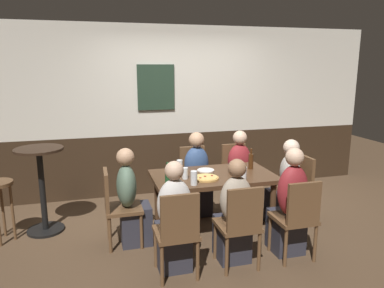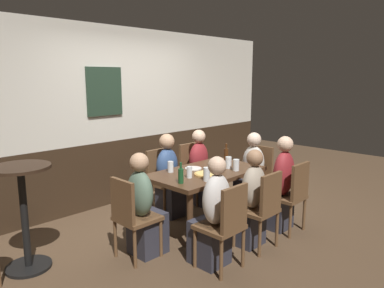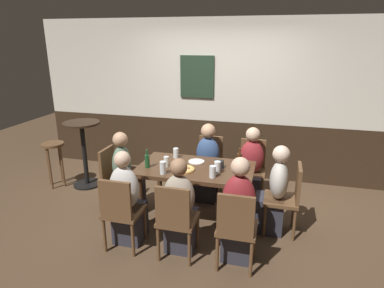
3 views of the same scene
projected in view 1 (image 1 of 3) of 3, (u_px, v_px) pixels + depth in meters
name	position (u px, v px, depth m)	size (l,w,h in m)	color
ground_plane	(213.00, 232.00, 4.47)	(12.00, 12.00, 0.00)	#4C3826
wall_back	(180.00, 111.00, 5.75)	(6.40, 0.13, 2.60)	#332316
dining_table	(213.00, 182.00, 4.33)	(1.44, 0.83, 0.74)	#472D1C
chair_right_far	(236.00, 171.00, 5.31)	(0.40, 0.40, 0.88)	brown
chair_head_west	(117.00, 203.00, 4.07)	(0.40, 0.40, 0.88)	brown
chair_head_east	(297.00, 186.00, 4.66)	(0.40, 0.40, 0.88)	brown
chair_left_near	(178.00, 230.00, 3.42)	(0.40, 0.40, 0.88)	brown
chair_right_near	(297.00, 215.00, 3.75)	(0.40, 0.40, 0.88)	brown
chair_mid_near	(240.00, 222.00, 3.58)	(0.40, 0.40, 0.88)	brown
chair_mid_far	(194.00, 174.00, 5.15)	(0.40, 0.40, 0.88)	brown
person_right_far	(240.00, 176.00, 5.16)	(0.34, 0.37, 1.11)	#2D2D38
person_head_west	(131.00, 204.00, 4.12)	(0.37, 0.34, 1.12)	#2D2D38
person_head_east	(286.00, 189.00, 4.62)	(0.37, 0.34, 1.11)	#2D2D38
person_left_near	(174.00, 225.00, 3.58)	(0.34, 0.37, 1.13)	#2D2D38
person_right_near	(289.00, 209.00, 3.90)	(0.34, 0.37, 1.18)	#2D2D38
person_mid_near	(234.00, 219.00, 3.74)	(0.34, 0.37, 1.11)	#2D2D38
person_mid_far	(197.00, 179.00, 5.00)	(0.34, 0.37, 1.12)	#2D2D38
pizza	(206.00, 178.00, 4.15)	(0.29, 0.29, 0.03)	tan
highball_clear	(243.00, 174.00, 4.12)	(0.08, 0.08, 0.14)	silver
pint_glass_pale	(180.00, 166.00, 4.46)	(0.07, 0.07, 0.13)	silver
beer_glass_tall	(194.00, 179.00, 3.93)	(0.07, 0.07, 0.15)	silver
tumbler_water	(185.00, 174.00, 4.14)	(0.06, 0.06, 0.13)	silver
tumbler_short	(241.00, 170.00, 4.26)	(0.08, 0.08, 0.15)	silver
beer_bottle_green	(168.00, 175.00, 3.99)	(0.06, 0.06, 0.23)	#194723
beer_bottle_brown	(251.00, 161.00, 4.53)	(0.06, 0.06, 0.26)	#42230F
plate_white_large	(206.00, 170.00, 4.47)	(0.21, 0.21, 0.01)	white
condiment_caddy	(234.00, 168.00, 4.43)	(0.11, 0.09, 0.09)	black
side_bar_table	(42.00, 183.00, 4.39)	(0.56, 0.56, 1.05)	black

